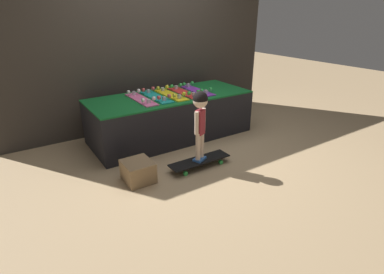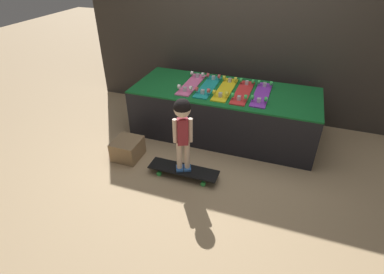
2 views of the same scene
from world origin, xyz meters
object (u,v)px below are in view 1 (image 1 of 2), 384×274
Objects in this scene: skateboard_pink_on_rack at (141,99)px; storage_box at (138,171)px; skateboard_teal_on_rack at (156,96)px; skateboard_red_on_rack at (185,92)px; skateboard_purple_on_rack at (197,90)px; skateboard_on_floor at (200,161)px; child at (200,113)px; skateboard_yellow_on_rack at (171,94)px.

storage_box is (-0.48, -0.91, -0.53)m from skateboard_pink_on_rack.
skateboard_teal_on_rack and skateboard_red_on_rack have the same top height.
skateboard_purple_on_rack is at bearing 3.90° from skateboard_red_on_rack.
child reaches higher than skateboard_on_floor.
storage_box is at bearing -142.55° from skateboard_red_on_rack.
skateboard_teal_on_rack is 1.00× the size of skateboard_purple_on_rack.
skateboard_yellow_on_rack is at bearing -3.01° from skateboard_teal_on_rack.
skateboard_pink_on_rack is at bearing 178.41° from skateboard_yellow_on_rack.
skateboard_red_on_rack is 1.07m from child.
skateboard_teal_on_rack is 1.02m from child.
skateboard_purple_on_rack is at bearing 33.12° from storage_box.
skateboard_yellow_on_rack is 0.45m from skateboard_purple_on_rack.
skateboard_purple_on_rack is 1.32m from skateboard_on_floor.
child is at bearing -87.66° from skateboard_teal_on_rack.
skateboard_red_on_rack is at bearing -176.10° from skateboard_purple_on_rack.
skateboard_purple_on_rack is at bearing -0.64° from skateboard_pink_on_rack.
skateboard_teal_on_rack is 0.45m from skateboard_red_on_rack.
skateboard_on_floor is (-0.63, -1.01, -0.57)m from skateboard_purple_on_rack.
skateboard_on_floor is (-0.18, -1.00, -0.57)m from skateboard_yellow_on_rack.
skateboard_teal_on_rack is 1.27m from storage_box.
skateboard_yellow_on_rack is at bearing 79.68° from skateboard_on_floor.
skateboard_yellow_on_rack reaches higher than skateboard_on_floor.
child reaches higher than skateboard_yellow_on_rack.
skateboard_yellow_on_rack is at bearing 54.78° from child.
skateboard_on_floor is at bearing -122.10° from skateboard_purple_on_rack.
skateboard_pink_on_rack is 0.86× the size of child.
skateboard_yellow_on_rack is (0.22, -0.01, 0.00)m from skateboard_teal_on_rack.
child is at bearing -100.32° from skateboard_yellow_on_rack.
skateboard_red_on_rack is (0.67, -0.03, 0.00)m from skateboard_pink_on_rack.
skateboard_on_floor is at bearing -87.66° from skateboard_teal_on_rack.
skateboard_on_floor is at bearing -112.33° from skateboard_red_on_rack.
skateboard_teal_on_rack is 1.00× the size of skateboard_yellow_on_rack.
child is (-0.63, -1.01, 0.03)m from skateboard_purple_on_rack.
child is 2.53× the size of storage_box.
child reaches higher than skateboard_pink_on_rack.
child is at bearing -122.10° from skateboard_purple_on_rack.
skateboard_pink_on_rack is at bearing 62.08° from storage_box.
skateboard_pink_on_rack is at bearing 104.66° from skateboard_on_floor.
skateboard_red_on_rack is (0.22, -0.01, 0.00)m from skateboard_yellow_on_rack.
storage_box is at bearing 147.00° from child.
skateboard_red_on_rack is 2.18× the size of storage_box.
skateboard_purple_on_rack is at bearing 0.32° from skateboard_yellow_on_rack.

